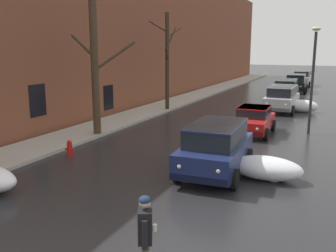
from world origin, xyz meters
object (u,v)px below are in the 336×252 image
sedan_red_parked_kerbside_close (253,120)px  suv_black_queued_behind_truck (296,82)px  suv_darkblue_approaching_near_lane (216,147)px  suv_green_parked_far_down_block (286,89)px  bare_tree_second_along_sidewalk (95,65)px  bare_tree_mid_block (167,60)px  suv_white_at_far_intersection (302,78)px  suv_silver_parked_kerbside_mid (282,98)px  street_lamp_post (313,75)px  fire_hydrant (70,148)px  pedestrian_with_coffee (145,232)px

sedan_red_parked_kerbside_close → suv_black_queued_behind_truck: size_ratio=0.82×
suv_darkblue_approaching_near_lane → suv_green_parked_far_down_block: same height
suv_green_parked_far_down_block → suv_darkblue_approaching_near_lane: bearing=-89.6°
bare_tree_second_along_sidewalk → bare_tree_mid_block: size_ratio=1.03×
suv_white_at_far_intersection → suv_green_parked_far_down_block: bearing=-90.5°
suv_green_parked_far_down_block → suv_white_at_far_intersection: same height
suv_silver_parked_kerbside_mid → street_lamp_post: street_lamp_post is taller
bare_tree_second_along_sidewalk → bare_tree_mid_block: bearing=90.0°
suv_silver_parked_kerbside_mid → bare_tree_mid_block: bearing=-158.0°
suv_darkblue_approaching_near_lane → suv_white_at_far_intersection: bearing=90.0°
suv_black_queued_behind_truck → street_lamp_post: bearing=-82.5°
suv_silver_parked_kerbside_mid → suv_white_at_far_intersection: size_ratio=1.01×
bare_tree_second_along_sidewalk → bare_tree_mid_block: bare_tree_second_along_sidewalk is taller
bare_tree_mid_block → fire_hydrant: bearing=-84.8°
suv_white_at_far_intersection → bare_tree_mid_block: bearing=-107.3°
suv_black_queued_behind_truck → pedestrian_with_coffee: suv_black_queued_behind_truck is taller
suv_green_parked_far_down_block → bare_tree_mid_block: bearing=-128.8°
street_lamp_post → pedestrian_with_coffee: bearing=-97.3°
street_lamp_post → fire_hydrant: bearing=-135.4°
fire_hydrant → bare_tree_mid_block: bearing=95.2°
suv_black_queued_behind_truck → fire_hydrant: suv_black_queued_behind_truck is taller
suv_darkblue_approaching_near_lane → suv_black_queued_behind_truck: bearing=90.0°
suv_green_parked_far_down_block → pedestrian_with_coffee: 27.37m
suv_white_at_far_intersection → bare_tree_second_along_sidewalk: bearing=-102.8°
sedan_red_parked_kerbside_close → pedestrian_with_coffee: pedestrian_with_coffee is taller
suv_darkblue_approaching_near_lane → street_lamp_post: bearing=72.3°
bare_tree_mid_block → suv_black_queued_behind_truck: (7.23, 16.03, -2.62)m
sedan_red_parked_kerbside_close → bare_tree_mid_block: bearing=145.9°
sedan_red_parked_kerbside_close → street_lamp_post: (2.68, 1.17, 2.33)m
sedan_red_parked_kerbside_close → suv_green_parked_far_down_block: 13.67m
bare_tree_mid_block → sedan_red_parked_kerbside_close: bare_tree_mid_block is taller
suv_darkblue_approaching_near_lane → suv_green_parked_far_down_block: bearing=90.4°
suv_darkblue_approaching_near_lane → sedan_red_parked_kerbside_close: 6.97m
bare_tree_second_along_sidewalk → pedestrian_with_coffee: size_ratio=3.99×
suv_green_parked_far_down_block → street_lamp_post: size_ratio=0.88×
suv_silver_parked_kerbside_mid → suv_green_parked_far_down_block: size_ratio=0.95×
suv_darkblue_approaching_near_lane → suv_white_at_far_intersection: size_ratio=0.96×
suv_green_parked_far_down_block → suv_black_queued_behind_truck: same height
fire_hydrant → sedan_red_parked_kerbside_close: bearing=50.9°
street_lamp_post → suv_white_at_far_intersection: bearing=95.5°
suv_black_queued_behind_truck → suv_darkblue_approaching_near_lane: bearing=-90.0°
bare_tree_second_along_sidewalk → suv_green_parked_far_down_block: 19.07m
sedan_red_parked_kerbside_close → suv_green_parked_far_down_block: (-0.04, 13.67, 0.24)m
suv_black_queued_behind_truck → suv_white_at_far_intersection: 7.21m
bare_tree_mid_block → suv_black_queued_behind_truck: bare_tree_mid_block is taller
sedan_red_parked_kerbside_close → pedestrian_with_coffee: bearing=-86.8°
bare_tree_mid_block → suv_silver_parked_kerbside_mid: bearing=22.0°
suv_darkblue_approaching_near_lane → suv_silver_parked_kerbside_mid: size_ratio=0.96×
bare_tree_second_along_sidewalk → suv_darkblue_approaching_near_lane: size_ratio=1.60×
suv_black_queued_behind_truck → pedestrian_with_coffee: (0.69, -34.55, 0.05)m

